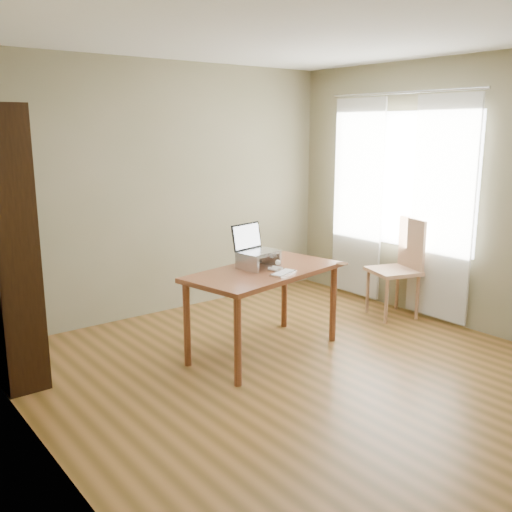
{
  "coord_description": "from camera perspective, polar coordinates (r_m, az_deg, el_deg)",
  "views": [
    {
      "loc": [
        -2.92,
        -3.01,
        1.93
      ],
      "look_at": [
        -0.08,
        0.65,
        0.89
      ],
      "focal_mm": 40.0,
      "sensor_mm": 36.0,
      "label": 1
    }
  ],
  "objects": [
    {
      "name": "room",
      "position": [
        4.27,
        6.45,
        4.14
      ],
      "size": [
        4.04,
        4.54,
        2.64
      ],
      "color": "brown",
      "rests_on": "ground"
    },
    {
      "name": "bookshelf",
      "position": [
        4.77,
        -23.97,
        0.94
      ],
      "size": [
        0.3,
        0.9,
        2.1
      ],
      "color": "black",
      "rests_on": "ground"
    },
    {
      "name": "curtains",
      "position": [
        6.21,
        13.91,
        5.29
      ],
      "size": [
        0.03,
        1.9,
        2.25
      ],
      "color": "white",
      "rests_on": "ground"
    },
    {
      "name": "desk",
      "position": [
        4.89,
        0.83,
        -2.48
      ],
      "size": [
        1.49,
        0.93,
        0.75
      ],
      "rotation": [
        0.0,
        0.0,
        0.18
      ],
      "color": "brown",
      "rests_on": "ground"
    },
    {
      "name": "laptop_stand",
      "position": [
        4.9,
        0.25,
        -0.24
      ],
      "size": [
        0.32,
        0.25,
        0.13
      ],
      "rotation": [
        0.0,
        0.0,
        0.18
      ],
      "color": "silver",
      "rests_on": "desk"
    },
    {
      "name": "laptop",
      "position": [
        4.93,
        -0.18,
        1.13
      ],
      "size": [
        0.38,
        0.34,
        0.24
      ],
      "rotation": [
        0.0,
        0.0,
        0.18
      ],
      "color": "silver",
      "rests_on": "laptop_stand"
    },
    {
      "name": "keyboard",
      "position": [
        4.71,
        2.73,
        -1.72
      ],
      "size": [
        0.28,
        0.19,
        0.02
      ],
      "rotation": [
        0.0,
        0.0,
        0.33
      ],
      "color": "silver",
      "rests_on": "desk"
    },
    {
      "name": "coaster",
      "position": [
        5.12,
        8.62,
        -0.75
      ],
      "size": [
        0.11,
        0.11,
        0.01
      ],
      "primitive_type": "cylinder",
      "color": "#52381C",
      "rests_on": "desk"
    },
    {
      "name": "cat",
      "position": [
        4.94,
        0.16,
        -0.34
      ],
      "size": [
        0.25,
        0.48,
        0.16
      ],
      "rotation": [
        0.0,
        0.0,
        0.27
      ],
      "color": "#423D34",
      "rests_on": "desk"
    },
    {
      "name": "chair",
      "position": [
        6.1,
        14.07,
        -0.72
      ],
      "size": [
        0.57,
        0.57,
        1.02
      ],
      "rotation": [
        0.0,
        0.0,
        -0.32
      ],
      "color": "#AA7A5C",
      "rests_on": "ground"
    }
  ]
}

